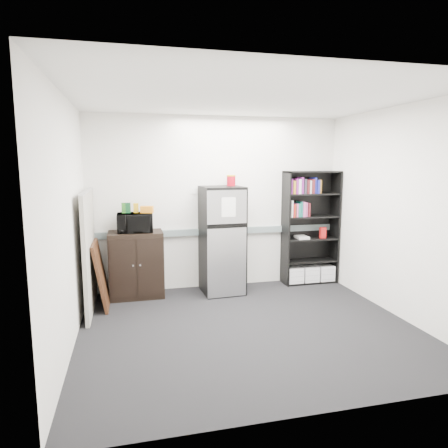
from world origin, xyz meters
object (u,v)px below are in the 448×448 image
cabinet (136,264)px  cubicle_partition (89,251)px  microwave (135,223)px  bookshelf (310,228)px  refrigerator (222,240)px

cabinet → cubicle_partition: bearing=-145.6°
microwave → cabinet: bearing=91.0°
bookshelf → microwave: bearing=-178.4°
bookshelf → cubicle_partition: 3.46m
cabinet → microwave: bearing=-90.0°
bookshelf → microwave: (-2.81, -0.08, 0.21)m
bookshelf → microwave: size_ratio=3.68×
bookshelf → cubicle_partition: size_ratio=1.14×
refrigerator → cubicle_partition: bearing=-172.6°
bookshelf → refrigerator: size_ratio=1.13×
cubicle_partition → refrigerator: refrigerator is taller
cubicle_partition → microwave: cubicle_partition is taller
microwave → refrigerator: refrigerator is taller
refrigerator → microwave: bearing=174.4°
refrigerator → cabinet: bearing=173.7°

